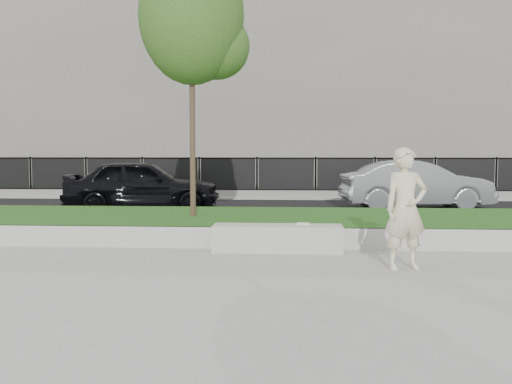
# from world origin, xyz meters

# --- Properties ---
(ground) EXTENTS (90.00, 90.00, 0.00)m
(ground) POSITION_xyz_m (0.00, 0.00, 0.00)
(ground) COLOR gray
(ground) RESTS_ON ground
(grass_bank) EXTENTS (34.00, 4.00, 0.40)m
(grass_bank) POSITION_xyz_m (0.00, 3.00, 0.20)
(grass_bank) COLOR black
(grass_bank) RESTS_ON ground
(grass_kerb) EXTENTS (34.00, 0.08, 0.40)m
(grass_kerb) POSITION_xyz_m (0.00, 1.04, 0.20)
(grass_kerb) COLOR #A9A69E
(grass_kerb) RESTS_ON ground
(street) EXTENTS (34.00, 7.00, 0.04)m
(street) POSITION_xyz_m (0.00, 8.50, 0.02)
(street) COLOR black
(street) RESTS_ON ground
(far_pavement) EXTENTS (34.00, 3.00, 0.12)m
(far_pavement) POSITION_xyz_m (0.00, 13.00, 0.06)
(far_pavement) COLOR gray
(far_pavement) RESTS_ON ground
(iron_fence) EXTENTS (32.00, 0.30, 1.50)m
(iron_fence) POSITION_xyz_m (0.00, 12.00, 0.54)
(iron_fence) COLOR slate
(iron_fence) RESTS_ON far_pavement
(building_facade) EXTENTS (34.00, 10.00, 10.00)m
(building_facade) POSITION_xyz_m (0.00, 20.00, 5.00)
(building_facade) COLOR slate
(building_facade) RESTS_ON ground
(stone_bench) EXTENTS (2.33, 0.58, 0.48)m
(stone_bench) POSITION_xyz_m (0.51, 0.80, 0.24)
(stone_bench) COLOR #A9A69E
(stone_bench) RESTS_ON ground
(man) EXTENTS (0.77, 0.61, 1.86)m
(man) POSITION_xyz_m (2.50, -0.65, 0.93)
(man) COLOR beige
(man) RESTS_ON ground
(book) EXTENTS (0.25, 0.20, 0.03)m
(book) POSITION_xyz_m (0.97, 0.94, 0.49)
(book) COLOR silver
(book) RESTS_ON stone_bench
(young_tree) EXTENTS (2.35, 2.25, 5.76)m
(young_tree) POSITION_xyz_m (-1.32, 2.87, 4.59)
(young_tree) COLOR #38281C
(young_tree) RESTS_ON grass_bank
(car_dark) EXTENTS (4.72, 2.34, 1.55)m
(car_dark) POSITION_xyz_m (-3.70, 7.25, 0.81)
(car_dark) COLOR black
(car_dark) RESTS_ON street
(car_silver) EXTENTS (4.69, 2.10, 1.50)m
(car_silver) POSITION_xyz_m (4.56, 8.46, 0.79)
(car_silver) COLOR gray
(car_silver) RESTS_ON street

